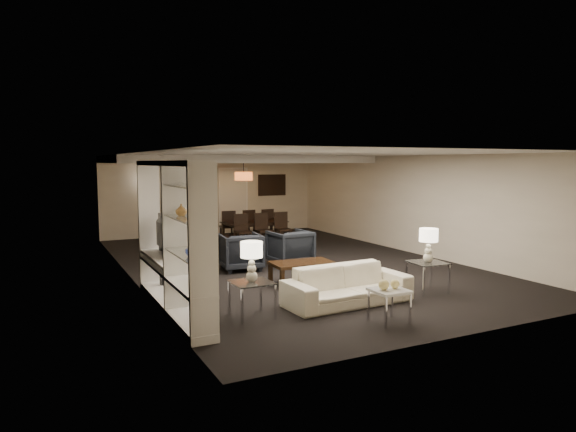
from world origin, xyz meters
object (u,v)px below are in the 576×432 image
(chair_fm, at_px, (246,225))
(chair_fl, at_px, (227,226))
(armchair_right, at_px, (290,248))
(sofa, at_px, (348,285))
(dining_table, at_px, (255,232))
(pendant_light, at_px, (244,176))
(chair_nr, at_px, (283,229))
(floor_speaker, at_px, (163,264))
(side_table_left, at_px, (252,300))
(chair_nl, at_px, (244,231))
(armchair_left, at_px, (241,252))
(chair_fr, at_px, (265,224))
(side_table_right, at_px, (427,277))
(television, at_px, (161,235))
(vase_blue, at_px, (192,249))
(table_lamp_right, at_px, (428,245))
(table_lamp_left, at_px, (252,262))
(marble_table, at_px, (389,306))
(floor_lamp, at_px, (146,208))
(chair_nm, at_px, (264,230))
(coffee_table, at_px, (302,273))
(vase_amber, at_px, (181,210))

(chair_fm, bearing_deg, chair_fl, -4.16)
(armchair_right, bearing_deg, chair_fm, -100.38)
(sofa, bearing_deg, dining_table, 77.94)
(pendant_light, distance_m, chair_nr, 1.96)
(sofa, xyz_separation_m, floor_speaker, (-2.53, 2.17, 0.18))
(side_table_left, distance_m, chair_nl, 6.32)
(armchair_left, xyz_separation_m, chair_fr, (2.30, 3.92, 0.06))
(floor_speaker, relative_size, chair_fl, 1.07)
(side_table_right, relative_size, television, 0.51)
(vase_blue, bearing_deg, table_lamp_right, 3.57)
(floor_speaker, height_order, chair_nl, floor_speaker)
(table_lamp_left, xyz_separation_m, dining_table, (2.80, 6.57, -0.54))
(marble_table, distance_m, chair_fm, 8.40)
(table_lamp_right, distance_m, television, 4.69)
(armchair_right, relative_size, chair_nr, 0.95)
(sofa, height_order, floor_lamp, floor_lamp)
(table_lamp_right, height_order, marble_table, table_lamp_right)
(floor_lamp, bearing_deg, armchair_right, -68.09)
(table_lamp_left, bearing_deg, chair_nm, 64.65)
(armchair_left, distance_m, chair_nm, 3.13)
(chair_nr, distance_m, chair_fl, 1.77)
(pendant_light, distance_m, coffee_table, 5.71)
(floor_lamp, bearing_deg, vase_blue, -97.16)
(armchair_left, height_order, chair_fr, chair_fr)
(coffee_table, bearing_deg, floor_speaker, 167.26)
(chair_nr, height_order, chair_fr, same)
(marble_table, relative_size, floor_lamp, 0.26)
(pendant_light, height_order, coffee_table, pendant_light)
(television, distance_m, dining_table, 6.16)
(sofa, bearing_deg, chair_fr, 74.20)
(vase_amber, relative_size, dining_table, 0.10)
(sofa, distance_m, chair_fm, 7.31)
(side_table_left, xyz_separation_m, side_table_right, (3.40, 0.00, 0.00))
(chair_fl, bearing_deg, vase_blue, 73.70)
(armchair_right, xyz_separation_m, television, (-3.25, -1.55, 0.69))
(table_lamp_right, distance_m, chair_fr, 7.23)
(pendant_light, distance_m, chair_fm, 1.49)
(chair_fm, bearing_deg, floor_lamp, -32.64)
(side_table_right, xyz_separation_m, chair_nr, (0.00, 5.92, 0.19))
(table_lamp_right, distance_m, floor_lamp, 9.26)
(armchair_left, height_order, dining_table, armchair_left)
(dining_table, xyz_separation_m, chair_fl, (-0.60, 0.65, 0.15))
(coffee_table, distance_m, chair_fr, 5.88)
(coffee_table, height_order, vase_amber, vase_amber)
(chair_fm, bearing_deg, vase_blue, 59.03)
(armchair_left, xyz_separation_m, side_table_right, (2.30, -3.30, -0.12))
(armchair_left, relative_size, chair_fm, 0.95)
(pendant_light, distance_m, vase_blue, 8.13)
(table_lamp_left, xyz_separation_m, chair_fr, (3.40, 7.22, -0.39))
(sofa, distance_m, dining_table, 6.66)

